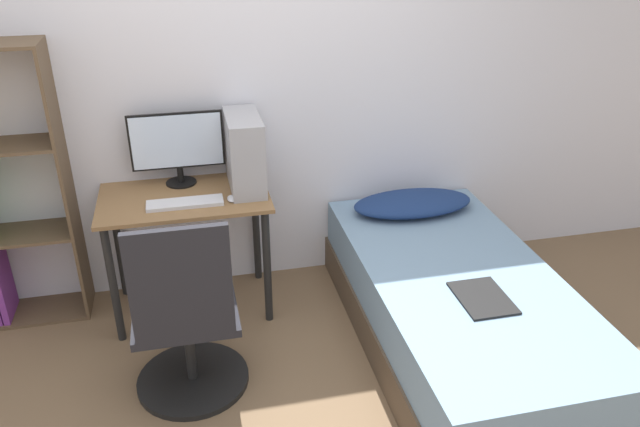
# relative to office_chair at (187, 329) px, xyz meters

# --- Properties ---
(wall_back) EXTENTS (8.00, 0.05, 2.50)m
(wall_back) POSITION_rel_office_chair_xyz_m (0.37, 1.05, 0.88)
(wall_back) COLOR silver
(wall_back) RESTS_ON ground_plane
(desk) EXTENTS (0.93, 0.57, 0.73)m
(desk) POSITION_rel_office_chair_xyz_m (0.04, 0.74, 0.23)
(desk) COLOR brown
(desk) RESTS_ON ground_plane
(office_chair) EXTENTS (0.56, 0.56, 1.00)m
(office_chair) POSITION_rel_office_chair_xyz_m (0.00, 0.00, 0.00)
(office_chair) COLOR black
(office_chair) RESTS_ON ground_plane
(bed) EXTENTS (0.98, 1.98, 0.47)m
(bed) POSITION_rel_office_chair_xyz_m (1.40, 0.03, -0.14)
(bed) COLOR #4C3D2D
(bed) RESTS_ON ground_plane
(pillow) EXTENTS (0.74, 0.36, 0.11)m
(pillow) POSITION_rel_office_chair_xyz_m (1.40, 0.76, 0.15)
(pillow) COLOR navy
(pillow) RESTS_ON bed
(magazine) EXTENTS (0.24, 0.32, 0.01)m
(magazine) POSITION_rel_office_chair_xyz_m (1.40, -0.21, 0.11)
(magazine) COLOR black
(magazine) RESTS_ON bed
(monitor) EXTENTS (0.52, 0.17, 0.42)m
(monitor) POSITION_rel_office_chair_xyz_m (0.03, 0.92, 0.59)
(monitor) COLOR black
(monitor) RESTS_ON desk
(keyboard) EXTENTS (0.41, 0.12, 0.02)m
(keyboard) POSITION_rel_office_chair_xyz_m (0.05, 0.63, 0.36)
(keyboard) COLOR silver
(keyboard) RESTS_ON desk
(pc_tower) EXTENTS (0.19, 0.42, 0.42)m
(pc_tower) POSITION_rel_office_chair_xyz_m (0.39, 0.79, 0.56)
(pc_tower) COLOR #99999E
(pc_tower) RESTS_ON desk
(mouse) EXTENTS (0.06, 0.09, 0.02)m
(mouse) POSITION_rel_office_chair_xyz_m (0.30, 0.63, 0.36)
(mouse) COLOR silver
(mouse) RESTS_ON desk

